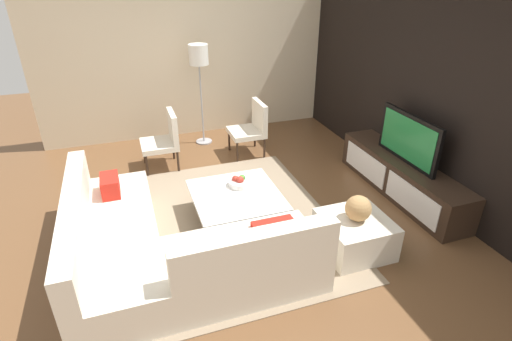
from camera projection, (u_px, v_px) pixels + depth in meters
The scene contains 14 objects.
ground_plane at pixel (231, 226), 4.80m from camera, with size 14.00×14.00×0.00m, color brown.
feature_wall_back at pixel (437, 92), 4.94m from camera, with size 6.40×0.12×2.80m, color black.
side_wall_left at pixel (190, 56), 6.90m from camera, with size 0.12×5.20×2.80m, color beige.
area_rug at pixel (229, 221), 4.89m from camera, with size 3.10×2.44×0.01m, color gray.
media_console at pixel (401, 177), 5.38m from camera, with size 2.23×0.49×0.50m.
television at pixel (409, 139), 5.12m from camera, with size 1.10×0.06×0.64m.
sectional_couch at pixel (161, 247), 4.00m from camera, with size 2.35×2.35×0.82m.
coffee_table at pixel (237, 207), 4.82m from camera, with size 1.07×1.02×0.38m.
accent_chair_near at pixel (165, 137), 6.01m from camera, with size 0.55×0.54×0.87m.
floor_lamp at pixel (199, 61), 6.42m from camera, with size 0.31×0.31×1.69m.
ottoman at pixel (355, 235), 4.33m from camera, with size 0.70×0.70×0.40m, color beige.
fruit_bowl at pixel (240, 182), 4.90m from camera, with size 0.28×0.28×0.14m.
accent_chair_far at pixel (252, 125), 6.45m from camera, with size 0.56×0.54×0.87m.
decorative_ball at pixel (358, 208), 4.17m from camera, with size 0.28×0.28×0.28m, color #AD8451.
Camera 1 is at (3.83, -1.00, 2.82)m, focal length 27.89 mm.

